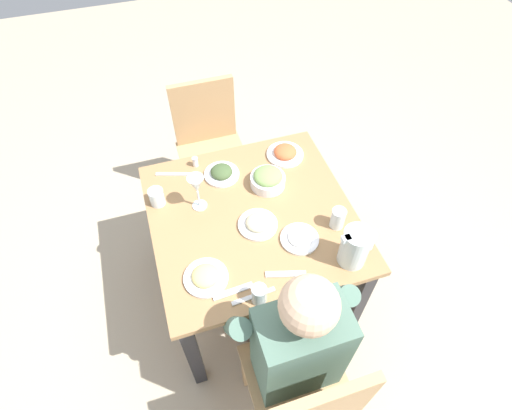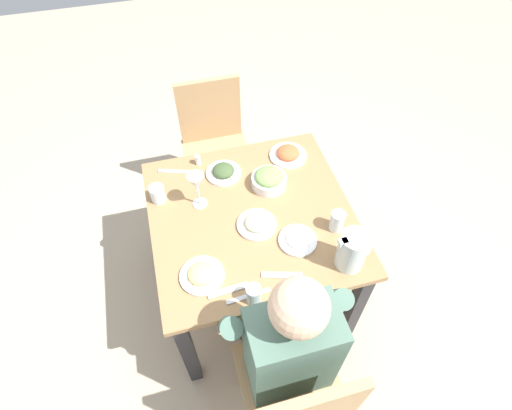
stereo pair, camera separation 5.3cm
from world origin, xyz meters
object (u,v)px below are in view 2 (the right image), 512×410
object	(u,v)px
water_glass_by_pitcher	(254,294)
water_glass_near_right	(158,194)
water_glass_center	(337,221)
plate_fries	(202,275)
plate_yoghurt	(298,240)
plate_dolmas	(223,172)
dining_table	(252,228)
plate_rice_curry	(288,154)
chair_far	(215,142)
water_pitcher	(352,251)
salad_bowl	(269,179)
wine_glass	(197,184)
salt_shaker	(198,160)
chair_near	(296,397)
diner_near	(282,334)
plate_beans	(257,223)

from	to	relation	value
water_glass_by_pitcher	water_glass_near_right	size ratio (longest dim) A/B	1.05
water_glass_center	plate_fries	bearing A→B (deg)	-172.10
plate_yoghurt	plate_dolmas	xyz separation A→B (m)	(-0.23, 0.49, 0.00)
water_glass_center	plate_dolmas	bearing A→B (deg)	132.30
dining_table	water_glass_by_pitcher	distance (m)	0.46
plate_yoghurt	plate_rice_curry	size ratio (longest dim) A/B	0.89
water_glass_center	water_glass_by_pitcher	world-z (taller)	water_glass_center
chair_far	water_glass_by_pitcher	distance (m)	1.21
water_pitcher	water_glass_near_right	xyz separation A→B (m)	(-0.74, 0.56, -0.05)
chair_far	water_glass_center	bearing A→B (deg)	-67.67
plate_dolmas	water_pitcher	bearing A→B (deg)	-58.05
salad_bowl	water_glass_near_right	distance (m)	0.54
plate_rice_curry	wine_glass	size ratio (longest dim) A/B	0.99
water_glass_by_pitcher	salt_shaker	world-z (taller)	water_glass_by_pitcher
chair_near	water_pitcher	size ratio (longest dim) A/B	4.63
chair_far	dining_table	bearing A→B (deg)	-87.23
water_glass_by_pitcher	water_glass_near_right	xyz separation A→B (m)	(-0.30, 0.62, -0.00)
diner_near	salad_bowl	size ratio (longest dim) A/B	6.83
dining_table	plate_dolmas	size ratio (longest dim) A/B	5.29
water_pitcher	plate_dolmas	world-z (taller)	water_pitcher
water_pitcher	plate_yoghurt	size ratio (longest dim) A/B	1.11
chair_near	dining_table	bearing A→B (deg)	88.35
wine_glass	diner_near	bearing A→B (deg)	-73.85
water_glass_by_pitcher	plate_beans	bearing A→B (deg)	72.99
salad_bowl	water_glass_center	xyz separation A→B (m)	(0.22, -0.33, 0.01)
diner_near	plate_dolmas	size ratio (longest dim) A/B	6.63
water_glass_by_pitcher	wine_glass	size ratio (longest dim) A/B	0.46
chair_far	plate_beans	size ratio (longest dim) A/B	4.87
plate_yoghurt	plate_beans	bearing A→B (deg)	139.42
water_glass_center	water_glass_by_pitcher	size ratio (longest dim) A/B	1.14
plate_beans	water_glass_near_right	xyz separation A→B (m)	(-0.41, 0.27, 0.03)
chair_near	wine_glass	size ratio (longest dim) A/B	4.49
wine_glass	water_glass_by_pitcher	bearing A→B (deg)	-77.60
salad_bowl	plate_fries	xyz separation A→B (m)	(-0.41, -0.42, -0.03)
dining_table	plate_dolmas	world-z (taller)	plate_dolmas
chair_near	water_glass_near_right	size ratio (longest dim) A/B	10.18
plate_fries	water_glass_near_right	distance (m)	0.48
plate_beans	plate_rice_curry	distance (m)	0.48
dining_table	wine_glass	bearing A→B (deg)	150.35
water_glass_center	dining_table	bearing A→B (deg)	153.46
plate_beans	water_glass_by_pitcher	world-z (taller)	water_glass_by_pitcher
salt_shaker	dining_table	bearing A→B (deg)	-65.27
plate_yoghurt	plate_beans	xyz separation A→B (m)	(-0.15, 0.13, 0.00)
salad_bowl	plate_dolmas	size ratio (longest dim) A/B	0.97
diner_near	plate_yoghurt	world-z (taller)	diner_near
salt_shaker	wine_glass	bearing A→B (deg)	-98.29
water_glass_near_right	wine_glass	bearing A→B (deg)	-22.93
dining_table	water_glass_by_pitcher	bearing A→B (deg)	-103.60
water_pitcher	salad_bowl	xyz separation A→B (m)	(-0.20, 0.52, -0.05)
water_pitcher	wine_glass	distance (m)	0.74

